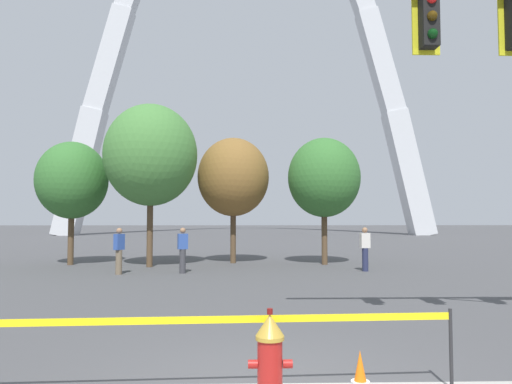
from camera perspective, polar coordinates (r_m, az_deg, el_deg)
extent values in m
cylinder|color=maroon|center=(5.25, 1.72, -20.55)|extent=(0.26, 0.26, 0.62)
cylinder|color=#A8842D|center=(5.16, 1.72, -17.05)|extent=(0.30, 0.30, 0.04)
cone|color=#A8842D|center=(5.13, 1.72, -15.64)|extent=(0.30, 0.30, 0.22)
cylinder|color=#5E0F0D|center=(5.10, 1.71, -14.10)|extent=(0.06, 0.06, 0.06)
cylinder|color=maroon|center=(5.22, -0.37, -19.92)|extent=(0.10, 0.09, 0.09)
cylinder|color=maroon|center=(5.24, 3.81, -19.85)|extent=(0.10, 0.09, 0.09)
cylinder|color=maroon|center=(5.45, 1.60, -20.23)|extent=(0.13, 0.14, 0.13)
cylinder|color=#5E0F0D|center=(5.53, 1.55, -19.98)|extent=(0.15, 0.03, 0.15)
cylinder|color=#232326|center=(6.06, 22.32, -17.03)|extent=(0.04, 0.04, 0.90)
cube|color=yellow|center=(5.38, -5.34, -14.99)|extent=(5.38, 0.28, 0.08)
cube|color=gold|center=(9.10, 28.29, 17.30)|extent=(0.44, 0.03, 1.04)
cube|color=black|center=(8.40, 20.01, 18.85)|extent=(0.26, 0.24, 0.90)
cube|color=gold|center=(8.52, 19.64, 18.52)|extent=(0.44, 0.03, 1.04)
sphere|color=#392706|center=(8.29, 20.36, 19.17)|extent=(0.16, 0.16, 0.16)
sphere|color=black|center=(8.19, 20.39, 17.35)|extent=(0.16, 0.16, 0.16)
cube|color=silver|center=(56.77, -20.34, 2.20)|extent=(5.52, 2.46, 14.64)
cube|color=silver|center=(58.43, -17.12, 14.87)|extent=(5.29, 2.24, 12.35)
cube|color=silver|center=(58.58, 14.63, 14.79)|extent=(5.29, 2.24, 12.35)
cube|color=silver|center=(56.95, 17.80, 2.14)|extent=(5.52, 2.46, 14.64)
cylinder|color=brown|center=(21.16, -21.29, -5.18)|extent=(0.24, 0.24, 2.19)
ellipsoid|color=#336B2D|center=(21.20, -21.16, 1.33)|extent=(2.92, 2.92, 3.21)
cylinder|color=brown|center=(19.34, -12.60, -4.66)|extent=(0.24, 0.24, 2.78)
ellipsoid|color=#427A38|center=(19.50, -12.49, 4.35)|extent=(3.70, 3.70, 4.07)
cylinder|color=brown|center=(20.54, -2.76, -5.28)|extent=(0.24, 0.24, 2.31)
ellipsoid|color=brown|center=(20.60, -2.74, 1.80)|extent=(3.08, 3.08, 3.39)
cylinder|color=brown|center=(20.06, 8.20, -5.37)|extent=(0.24, 0.24, 2.26)
ellipsoid|color=#336B2D|center=(20.11, 8.15, 1.73)|extent=(3.02, 3.02, 3.32)
cylinder|color=#232847|center=(17.88, 12.95, -7.89)|extent=(0.22, 0.22, 0.84)
cube|color=beige|center=(17.84, 12.92, -5.68)|extent=(0.37, 0.25, 0.54)
sphere|color=#936B4C|center=(17.83, 12.90, -4.46)|extent=(0.20, 0.20, 0.20)
cylinder|color=#38383D|center=(16.98, -8.79, -8.19)|extent=(0.22, 0.22, 0.84)
cube|color=#2D4C99|center=(16.94, -8.77, -5.87)|extent=(0.39, 0.30, 0.54)
sphere|color=#936B4C|center=(16.92, -8.76, -4.58)|extent=(0.20, 0.20, 0.20)
cylinder|color=brown|center=(17.11, -16.11, -8.07)|extent=(0.22, 0.22, 0.84)
cube|color=#2D4C99|center=(17.06, -16.07, -5.76)|extent=(0.35, 0.39, 0.54)
sphere|color=#936B4C|center=(17.05, -16.05, -4.49)|extent=(0.20, 0.20, 0.20)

